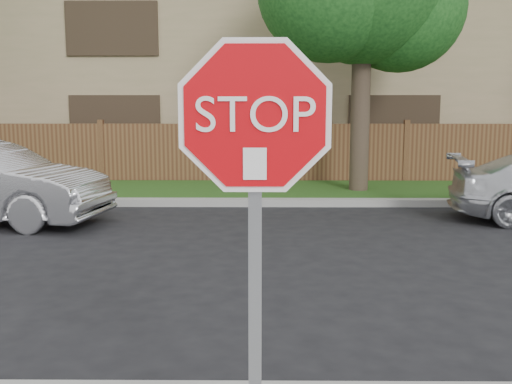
{
  "coord_description": "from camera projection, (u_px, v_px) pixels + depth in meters",
  "views": [
    {
      "loc": [
        0.2,
        -4.3,
        2.23
      ],
      "look_at": [
        0.17,
        -0.9,
        1.7
      ],
      "focal_mm": 42.0,
      "sensor_mm": 36.0,
      "label": 1
    }
  ],
  "objects": [
    {
      "name": "far_curb",
      "position": [
        252.0,
        202.0,
        12.63
      ],
      "size": [
        70.0,
        0.3,
        0.15
      ],
      "primitive_type": "cube",
      "color": "gray",
      "rests_on": "ground"
    },
    {
      "name": "grass_strip",
      "position": [
        253.0,
        191.0,
        14.26
      ],
      "size": [
        70.0,
        3.0,
        0.12
      ],
      "primitive_type": "cube",
      "color": "#1E4714",
      "rests_on": "ground"
    },
    {
      "name": "fence",
      "position": [
        253.0,
        154.0,
        15.73
      ],
      "size": [
        70.0,
        0.12,
        1.6
      ],
      "primitive_type": "cube",
      "color": "#4D2D1B",
      "rests_on": "ground"
    },
    {
      "name": "apartment_building",
      "position": [
        255.0,
        62.0,
        20.85
      ],
      "size": [
        35.2,
        9.2,
        7.2
      ],
      "color": "#99885F",
      "rests_on": "ground"
    },
    {
      "name": "stop_sign",
      "position": [
        255.0,
        184.0,
        2.84
      ],
      "size": [
        1.01,
        0.13,
        2.55
      ],
      "color": "gray",
      "rests_on": "sidewalk_near"
    }
  ]
}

